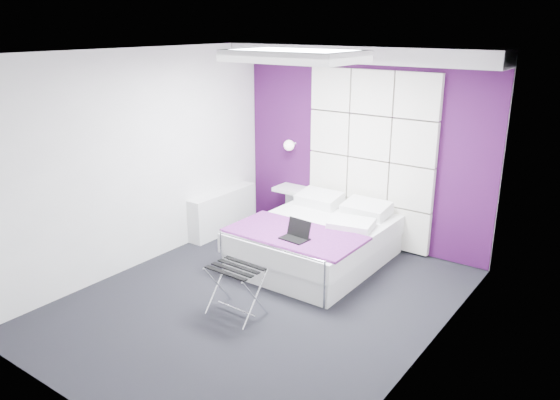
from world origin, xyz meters
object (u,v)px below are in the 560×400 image
object	(u,v)px
radiator	(223,212)
nightstand	(293,189)
bed	(316,241)
wall_lamp	(291,145)
luggage_rack	(236,291)
laptop	(297,234)

from	to	relation	value
radiator	nightstand	xyz separation A→B (m)	(0.71, 0.72, 0.29)
nightstand	bed	bearing A→B (deg)	-41.89
wall_lamp	luggage_rack	bearing A→B (deg)	-67.20
luggage_rack	wall_lamp	bearing A→B (deg)	114.16
bed	laptop	bearing A→B (deg)	-79.72
radiator	bed	bearing A→B (deg)	-4.03
radiator	luggage_rack	distance (m)	2.36
wall_lamp	radiator	distance (m)	1.35
wall_lamp	bed	xyz separation A→B (m)	(1.00, -0.88, -0.94)
wall_lamp	luggage_rack	world-z (taller)	wall_lamp
wall_lamp	nightstand	xyz separation A→B (m)	(0.07, -0.04, -0.63)
nightstand	laptop	xyz separation A→B (m)	(1.04, -1.42, 0.00)
bed	luggage_rack	distance (m)	1.56
radiator	nightstand	distance (m)	1.05
laptop	wall_lamp	bearing A→B (deg)	131.78
wall_lamp	nightstand	world-z (taller)	wall_lamp
wall_lamp	laptop	world-z (taller)	wall_lamp
radiator	laptop	world-z (taller)	laptop
nightstand	wall_lamp	bearing A→B (deg)	149.37
wall_lamp	laptop	size ratio (longest dim) A/B	0.49
nightstand	laptop	size ratio (longest dim) A/B	1.56
wall_lamp	radiator	world-z (taller)	wall_lamp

